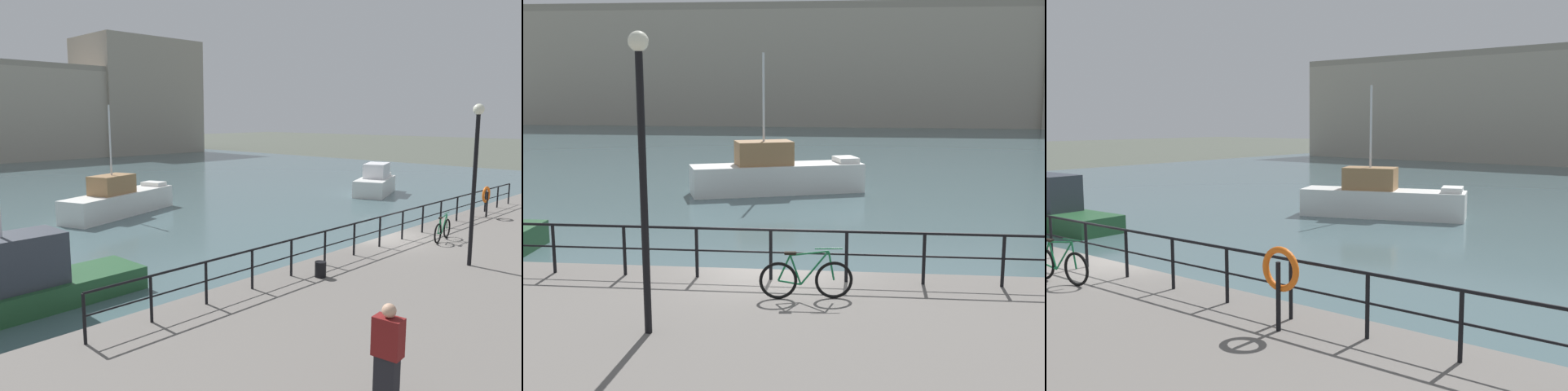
% 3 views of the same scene
% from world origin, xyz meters
% --- Properties ---
extents(ground_plane, '(240.00, 240.00, 0.00)m').
position_xyz_m(ground_plane, '(0.00, 0.00, 0.00)').
color(ground_plane, '#4C5147').
extents(water_basin, '(80.00, 60.00, 0.01)m').
position_xyz_m(water_basin, '(0.00, 30.20, 0.01)').
color(water_basin, '#476066').
rests_on(water_basin, ground_plane).
extents(harbor_building, '(71.25, 11.57, 16.95)m').
position_xyz_m(harbor_building, '(7.40, 59.79, 6.51)').
color(harbor_building, '#A89E8E').
rests_on(harbor_building, ground_plane).
extents(moored_harbor_tender, '(7.84, 4.37, 6.19)m').
position_xyz_m(moored_harbor_tender, '(-1.81, 15.97, 0.86)').
color(moored_harbor_tender, white).
rests_on(moored_harbor_tender, water_basin).
extents(quay_railing, '(23.34, 0.07, 1.08)m').
position_xyz_m(quay_railing, '(-0.70, -0.75, 1.83)').
color(quay_railing, black).
rests_on(quay_railing, quay_promenade).
extents(parked_bicycle, '(1.76, 0.31, 0.98)m').
position_xyz_m(parked_bicycle, '(0.89, -1.91, 1.49)').
color(parked_bicycle, black).
rests_on(parked_bicycle, quay_promenade).
extents(quay_lamp_post, '(0.32, 0.32, 4.85)m').
position_xyz_m(quay_lamp_post, '(-1.55, -3.92, 4.17)').
color(quay_lamp_post, black).
rests_on(quay_lamp_post, quay_promenade).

